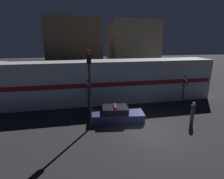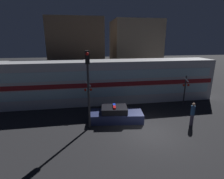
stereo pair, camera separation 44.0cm
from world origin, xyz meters
name	(u,v)px [view 1 (the left image)]	position (x,y,z in m)	size (l,w,h in m)	color
ground_plane	(151,133)	(0.00, 0.00, 0.00)	(120.00, 120.00, 0.00)	black
train	(108,81)	(-1.83, 7.41, 2.20)	(22.58, 2.93, 4.40)	silver
police_car	(117,115)	(-1.98, 2.45, 0.51)	(4.46, 2.27, 1.34)	navy
pedestrian	(193,113)	(3.70, 0.71, 0.95)	(0.31, 0.31, 1.84)	#3F384C
crossing_signal_near	(184,88)	(5.53, 4.85, 1.74)	(0.72, 0.31, 3.04)	#2D2D33
crossing_signal_far	(88,94)	(-4.11, 4.77, 1.74)	(0.72, 0.31, 3.05)	#2D2D33
traffic_light_corner	(90,81)	(-4.16, 1.61, 3.69)	(0.30, 0.46, 5.75)	#2D2D33
building_left	(75,53)	(-5.21, 15.57, 4.65)	(7.30, 6.06, 9.31)	brown
building_center	(132,52)	(3.74, 16.88, 4.66)	(6.99, 6.61, 9.32)	#726656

